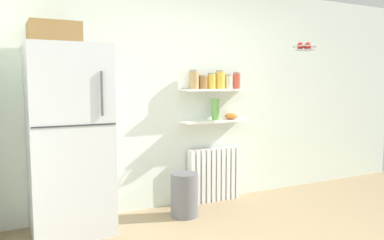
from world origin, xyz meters
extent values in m
cube|color=silver|center=(0.00, 2.05, 1.30)|extent=(7.04, 0.10, 2.60)
cube|color=#B7BABF|center=(-1.44, 1.68, 0.91)|extent=(0.74, 0.64, 1.81)
cube|color=#262628|center=(-1.44, 1.36, 1.08)|extent=(0.73, 0.01, 0.01)
cylinder|color=#4C4C51|center=(-1.20, 1.34, 1.36)|extent=(0.02, 0.02, 0.40)
cube|color=olive|center=(-1.55, 1.68, 1.90)|extent=(0.44, 0.45, 0.19)
cube|color=white|center=(-0.02, 1.92, 0.33)|extent=(0.05, 0.12, 0.65)
cube|color=white|center=(0.05, 1.92, 0.33)|extent=(0.05, 0.12, 0.65)
cube|color=white|center=(0.12, 1.92, 0.33)|extent=(0.05, 0.12, 0.65)
cube|color=white|center=(0.19, 1.92, 0.33)|extent=(0.05, 0.12, 0.65)
cube|color=white|center=(0.26, 1.92, 0.33)|extent=(0.05, 0.12, 0.65)
cube|color=white|center=(0.33, 1.92, 0.33)|extent=(0.05, 0.12, 0.65)
cube|color=white|center=(0.40, 1.92, 0.33)|extent=(0.05, 0.12, 0.65)
cube|color=white|center=(0.47, 1.92, 0.33)|extent=(0.05, 0.12, 0.65)
cube|color=white|center=(0.54, 1.92, 0.33)|extent=(0.05, 0.12, 0.65)
cube|color=white|center=(0.61, 1.92, 0.33)|extent=(0.05, 0.12, 0.65)
cube|color=white|center=(0.30, 1.89, 0.99)|extent=(0.85, 0.22, 0.02)
cube|color=white|center=(0.30, 1.89, 1.37)|extent=(0.85, 0.22, 0.02)
cylinder|color=tan|center=(0.00, 1.89, 1.48)|extent=(0.12, 0.12, 0.20)
cylinder|color=gray|center=(0.00, 1.89, 1.59)|extent=(0.11, 0.11, 0.02)
cylinder|color=olive|center=(0.12, 1.89, 1.45)|extent=(0.10, 0.10, 0.15)
cylinder|color=gray|center=(0.12, 1.89, 1.53)|extent=(0.09, 0.09, 0.02)
cylinder|color=yellow|center=(0.24, 1.89, 1.46)|extent=(0.10, 0.10, 0.17)
cylinder|color=gray|center=(0.24, 1.89, 1.56)|extent=(0.09, 0.09, 0.02)
cylinder|color=yellow|center=(0.35, 1.89, 1.48)|extent=(0.11, 0.11, 0.20)
cylinder|color=gray|center=(0.35, 1.89, 1.59)|extent=(0.11, 0.11, 0.02)
cylinder|color=beige|center=(0.47, 1.89, 1.45)|extent=(0.09, 0.09, 0.15)
cylinder|color=gray|center=(0.47, 1.89, 1.54)|extent=(0.08, 0.08, 0.02)
cylinder|color=#C64C38|center=(0.59, 1.89, 1.47)|extent=(0.09, 0.09, 0.18)
cylinder|color=gray|center=(0.59, 1.89, 1.57)|extent=(0.08, 0.08, 0.02)
cylinder|color=#66A84C|center=(0.30, 1.89, 1.13)|extent=(0.09, 0.09, 0.26)
ellipsoid|color=orange|center=(0.52, 1.89, 1.04)|extent=(0.17, 0.17, 0.08)
cylinder|color=slate|center=(-0.27, 1.59, 0.24)|extent=(0.30, 0.30, 0.48)
torus|color=#B2B2B7|center=(1.26, 1.44, 1.88)|extent=(0.29, 0.29, 0.01)
cylinder|color=#A8A8AD|center=(1.26, 1.44, 1.84)|extent=(0.23, 0.23, 0.01)
sphere|color=red|center=(1.30, 1.45, 1.88)|extent=(0.08, 0.08, 0.08)
sphere|color=#7FAD38|center=(1.25, 1.51, 1.88)|extent=(0.07, 0.07, 0.07)
sphere|color=red|center=(1.19, 1.44, 1.89)|extent=(0.08, 0.08, 0.08)
sphere|color=red|center=(1.25, 1.38, 1.89)|extent=(0.08, 0.08, 0.08)
ellipsoid|color=yellow|center=(1.29, 1.42, 1.88)|extent=(0.18, 0.11, 0.09)
camera|label=1|loc=(-2.04, -2.10, 1.46)|focal=36.04mm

